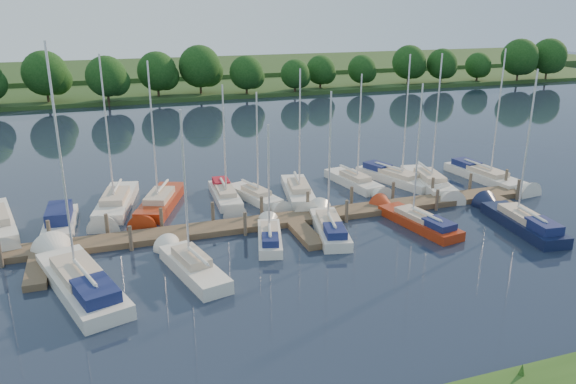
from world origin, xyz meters
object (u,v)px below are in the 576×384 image
object	(u,v)px
dock	(294,223)
sailboat_n_5	(257,197)
motorboat	(60,225)
sailboat_s_2	(270,237)

from	to	relation	value
dock	sailboat_n_5	bearing A→B (deg)	100.51
sailboat_n_5	dock	bearing A→B (deg)	83.89
motorboat	sailboat_s_2	xyz separation A→B (m)	(12.62, -6.44, -0.07)
sailboat_s_2	motorboat	bearing A→B (deg)	168.40
dock	sailboat_s_2	size ratio (longest dim) A/B	5.12
dock	sailboat_s_2	distance (m)	3.23
sailboat_n_5	motorboat	bearing A→B (deg)	-11.08
motorboat	sailboat_s_2	world-z (taller)	sailboat_s_2
sailboat_s_2	sailboat_n_5	bearing A→B (deg)	95.47
sailboat_n_5	sailboat_s_2	world-z (taller)	sailboat_n_5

